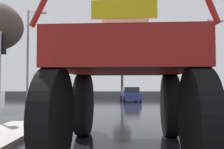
{
  "coord_description": "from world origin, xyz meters",
  "views": [
    {
      "loc": [
        -0.24,
        -0.53,
        1.69
      ],
      "look_at": [
        -0.42,
        10.36,
        2.15
      ],
      "focal_mm": 41.56,
      "sensor_mm": 36.0,
      "label": 1
    }
  ],
  "objects": [
    {
      "name": "sedan_ahead",
      "position": [
        1.28,
        27.39,
        0.71
      ],
      "size": [
        2.2,
        4.25,
        1.52
      ],
      "rotation": [
        0.0,
        0.0,
        1.67
      ],
      "color": "navy",
      "rests_on": "ground"
    },
    {
      "name": "ground_plane",
      "position": [
        0.0,
        18.0,
        0.0
      ],
      "size": [
        120.0,
        120.0,
        0.0
      ],
      "primitive_type": "plane",
      "color": "black"
    },
    {
      "name": "bare_tree_far_center",
      "position": [
        0.6,
        36.79,
        5.25
      ],
      "size": [
        2.72,
        2.72,
        6.49
      ],
      "color": "#473828",
      "rests_on": "ground"
    },
    {
      "name": "traffic_signal_near_left",
      "position": [
        -5.16,
        10.42,
        2.91
      ],
      "size": [
        0.24,
        0.54,
        3.98
      ],
      "color": "#A8AAAF",
      "rests_on": "ground"
    },
    {
      "name": "oversize_sprayer",
      "position": [
        0.01,
        6.5,
        2.18
      ],
      "size": [
        3.86,
        5.77,
        4.47
      ],
      "rotation": [
        0.0,
        0.0,
        1.52
      ],
      "color": "black",
      "rests_on": "ground"
    },
    {
      "name": "roadside_barrier",
      "position": [
        0.0,
        33.7,
        0.45
      ],
      "size": [
        29.99,
        0.24,
        0.9
      ],
      "primitive_type": "cube",
      "color": "#59595B",
      "rests_on": "ground"
    },
    {
      "name": "streetlight_far_left",
      "position": [
        -7.84,
        21.79,
        4.58
      ],
      "size": [
        1.7,
        0.24,
        8.3
      ],
      "color": "#A8AAAF",
      "rests_on": "ground"
    },
    {
      "name": "traffic_signal_far_left",
      "position": [
        -3.57,
        25.38,
        2.4
      ],
      "size": [
        0.24,
        0.55,
        3.29
      ],
      "color": "#A8AAAF",
      "rests_on": "ground"
    },
    {
      "name": "streetlight_far_right",
      "position": [
        9.6,
        26.72,
        4.79
      ],
      "size": [
        1.68,
        0.24,
        8.73
      ],
      "color": "#A8AAAF",
      "rests_on": "ground"
    }
  ]
}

